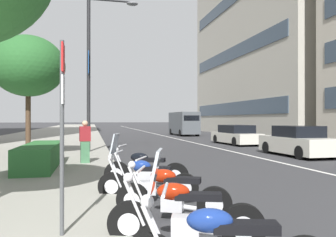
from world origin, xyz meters
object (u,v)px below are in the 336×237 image
at_px(car_far_down_avenue, 236,135).
at_px(parking_sign_by_curb, 62,113).
at_px(street_lamp_with_banners, 96,58).
at_px(motorcycle_second_in_row, 183,217).
at_px(street_tree_far_plaza, 28,66).
at_px(motorcycle_nearest_camera, 146,181).
at_px(motorcycle_mid_row, 145,172).
at_px(delivery_van_ahead, 184,123).
at_px(motorcycle_far_end_row, 171,196).
at_px(car_approaching_light, 297,142).
at_px(pedestrian_on_plaza, 85,142).

distance_m(car_far_down_avenue, parking_sign_by_curb, 20.22).
bearing_deg(street_lamp_with_banners, parking_sign_by_curb, 177.14).
height_order(motorcycle_second_in_row, street_tree_far_plaza, street_tree_far_plaza).
relative_size(motorcycle_nearest_camera, car_far_down_avenue, 0.45).
bearing_deg(parking_sign_by_curb, street_lamp_with_banners, -2.86).
distance_m(motorcycle_nearest_camera, motorcycle_mid_row, 1.34).
bearing_deg(delivery_van_ahead, motorcycle_far_end_row, 162.18).
bearing_deg(motorcycle_mid_row, motorcycle_nearest_camera, 105.27).
relative_size(delivery_van_ahead, street_lamp_with_banners, 0.70).
relative_size(motorcycle_far_end_row, parking_sign_by_curb, 0.71).
xyz_separation_m(motorcycle_mid_row, street_tree_far_plaza, (7.30, 4.08, 3.69)).
bearing_deg(motorcycle_far_end_row, motorcycle_second_in_row, 109.09).
bearing_deg(street_tree_far_plaza, car_approaching_light, -95.96).
distance_m(car_approaching_light, street_lamp_with_banners, 10.82).
xyz_separation_m(motorcycle_second_in_row, motorcycle_far_end_row, (1.32, -0.14, -0.00)).
bearing_deg(motorcycle_mid_row, parking_sign_by_curb, 87.75).
height_order(motorcycle_mid_row, parking_sign_by_curb, parking_sign_by_curb).
relative_size(delivery_van_ahead, street_tree_far_plaza, 1.03).
bearing_deg(street_tree_far_plaza, motorcycle_mid_row, -150.81).
relative_size(car_far_down_avenue, parking_sign_by_curb, 1.74).
height_order(motorcycle_second_in_row, pedestrian_on_plaza, pedestrian_on_plaza).
height_order(motorcycle_mid_row, pedestrian_on_plaza, pedestrian_on_plaza).
bearing_deg(delivery_van_ahead, motorcycle_nearest_camera, 161.01).
relative_size(parking_sign_by_curb, street_tree_far_plaza, 0.51).
relative_size(motorcycle_nearest_camera, motorcycle_mid_row, 1.02).
distance_m(motorcycle_second_in_row, pedestrian_on_plaza, 8.62).
xyz_separation_m(motorcycle_mid_row, car_far_down_avenue, (13.66, -8.64, 0.22)).
relative_size(street_lamp_with_banners, street_tree_far_plaza, 1.47).
bearing_deg(motorcycle_far_end_row, street_lamp_with_banners, -59.30).
height_order(street_tree_far_plaza, pedestrian_on_plaza, street_tree_far_plaza).
distance_m(motorcycle_far_end_row, car_approaching_light, 12.11).
xyz_separation_m(parking_sign_by_curb, street_lamp_with_banners, (12.58, -0.63, 3.03)).
distance_m(motorcycle_far_end_row, street_tree_far_plaza, 11.49).
bearing_deg(motorcycle_second_in_row, street_tree_far_plaza, -52.40).
height_order(car_approaching_light, pedestrian_on_plaza, pedestrian_on_plaza).
bearing_deg(street_lamp_with_banners, motorcycle_second_in_row, -175.53).
xyz_separation_m(motorcycle_nearest_camera, motorcycle_mid_row, (1.33, -0.19, -0.00)).
relative_size(motorcycle_far_end_row, motorcycle_nearest_camera, 0.91).
bearing_deg(motorcycle_far_end_row, parking_sign_by_curb, 51.64).
bearing_deg(car_far_down_avenue, street_tree_far_plaza, 113.70).
bearing_deg(car_approaching_light, car_far_down_avenue, -2.52).
xyz_separation_m(car_approaching_light, street_lamp_with_banners, (2.94, 9.52, 4.22)).
relative_size(street_tree_far_plaza, pedestrian_on_plaza, 3.37).
distance_m(motorcycle_mid_row, delivery_van_ahead, 28.64).
height_order(delivery_van_ahead, parking_sign_by_curb, parking_sign_by_curb).
height_order(car_far_down_avenue, parking_sign_by_curb, parking_sign_by_curb).
height_order(motorcycle_nearest_camera, car_approaching_light, motorcycle_nearest_camera).
bearing_deg(motorcycle_mid_row, car_far_down_avenue, -99.09).
bearing_deg(parking_sign_by_curb, motorcycle_second_in_row, -104.43).
xyz_separation_m(car_approaching_light, car_far_down_avenue, (7.66, -0.22, -0.02)).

